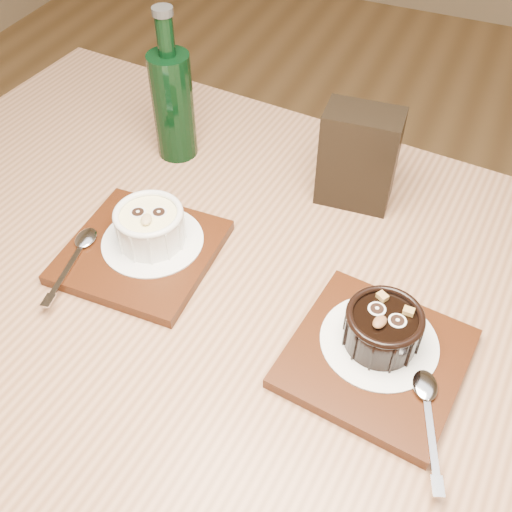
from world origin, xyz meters
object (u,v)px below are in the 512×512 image
(tray_left, at_px, (141,252))
(condiment_stand, at_px, (358,158))
(tray_right, at_px, (376,358))
(green_bottle, at_px, (173,102))
(ramekin_white, at_px, (150,225))
(ramekin_dark, at_px, (383,327))
(table, at_px, (249,350))

(tray_left, relative_size, condiment_stand, 1.29)
(tray_right, relative_size, green_bottle, 0.80)
(ramekin_white, bearing_deg, ramekin_dark, -30.52)
(table, relative_size, tray_right, 7.03)
(ramekin_dark, xyz_separation_m, green_bottle, (-0.38, 0.23, 0.04))
(ramekin_dark, bearing_deg, table, -163.88)
(ramekin_white, xyz_separation_m, condiment_stand, (0.20, 0.20, 0.03))
(tray_left, height_order, ramekin_white, ramekin_white)
(condiment_stand, bearing_deg, ramekin_dark, -66.60)
(ramekin_dark, relative_size, green_bottle, 0.37)
(ramekin_white, distance_m, green_bottle, 0.22)
(tray_left, distance_m, ramekin_white, 0.04)
(ramekin_white, height_order, condiment_stand, condiment_stand)
(table, distance_m, ramekin_white, 0.21)
(tray_right, distance_m, green_bottle, 0.46)
(ramekin_dark, height_order, condiment_stand, condiment_stand)
(table, relative_size, tray_left, 7.03)
(tray_right, bearing_deg, green_bottle, 146.78)
(table, bearing_deg, ramekin_white, 166.24)
(table, distance_m, green_bottle, 0.37)
(tray_left, height_order, ramekin_dark, ramekin_dark)
(table, height_order, tray_left, tray_left)
(table, height_order, condiment_stand, condiment_stand)
(ramekin_white, bearing_deg, table, -37.62)
(tray_left, distance_m, green_bottle, 0.24)
(ramekin_white, bearing_deg, tray_left, -141.91)
(ramekin_dark, xyz_separation_m, condiment_stand, (-0.10, 0.24, 0.03))
(ramekin_white, height_order, green_bottle, green_bottle)
(green_bottle, bearing_deg, table, -46.35)
(condiment_stand, bearing_deg, tray_right, -67.60)
(ramekin_white, distance_m, condiment_stand, 0.29)
(tray_left, distance_m, condiment_stand, 0.31)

